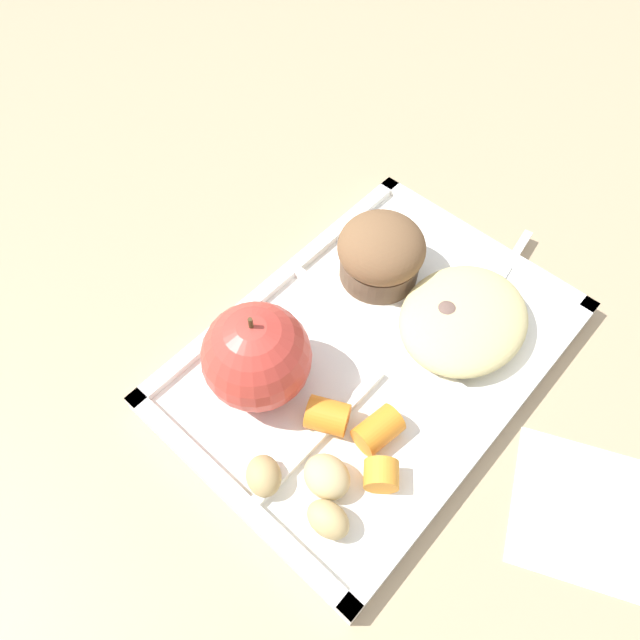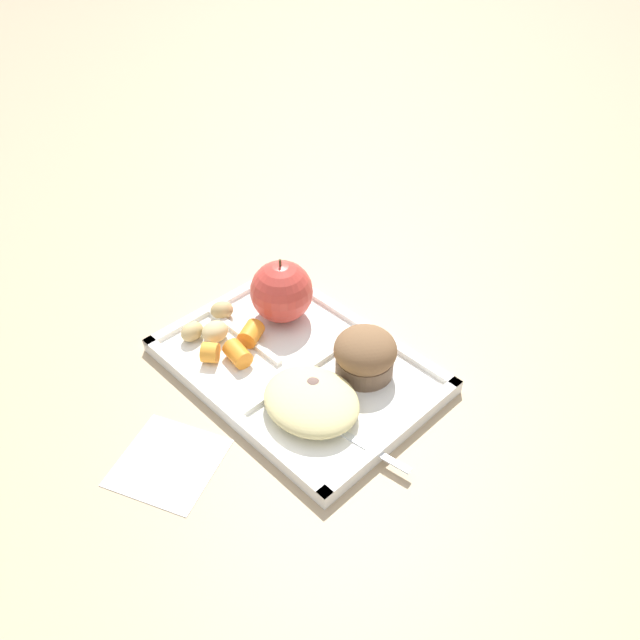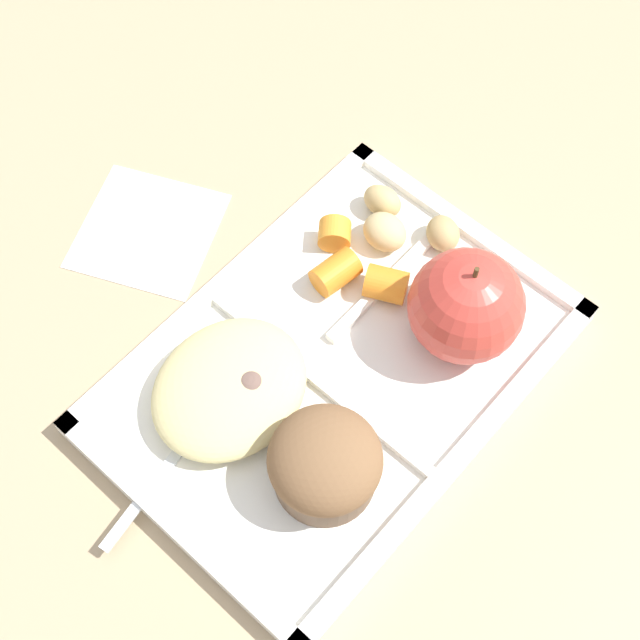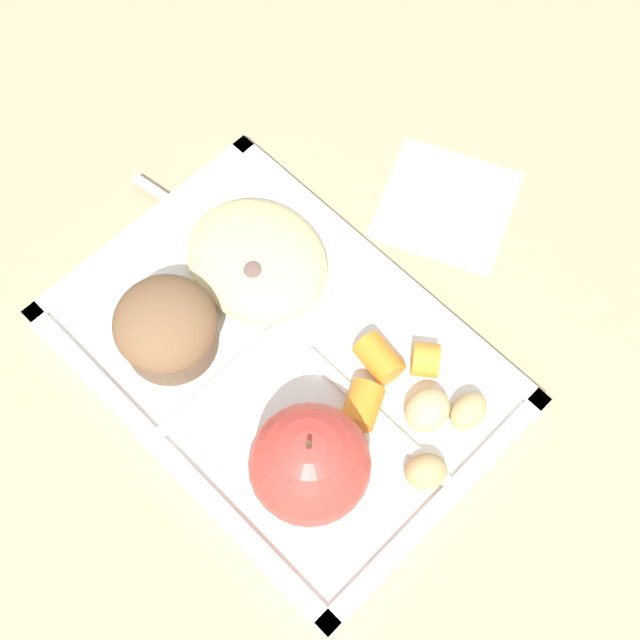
# 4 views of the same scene
# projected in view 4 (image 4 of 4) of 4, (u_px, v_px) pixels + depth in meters

# --- Properties ---
(ground) EXTENTS (6.00, 6.00, 0.00)m
(ground) POSITION_uv_depth(u_px,v_px,m) (281.00, 364.00, 0.71)
(ground) COLOR tan
(lunch_tray) EXTENTS (0.35, 0.25, 0.02)m
(lunch_tray) POSITION_uv_depth(u_px,v_px,m) (282.00, 361.00, 0.71)
(lunch_tray) COLOR white
(lunch_tray) RESTS_ON ground
(green_apple) EXTENTS (0.09, 0.09, 0.10)m
(green_apple) POSITION_uv_depth(u_px,v_px,m) (310.00, 464.00, 0.62)
(green_apple) COLOR #C63D33
(green_apple) RESTS_ON lunch_tray
(bran_muffin) EXTENTS (0.08, 0.08, 0.07)m
(bran_muffin) POSITION_uv_depth(u_px,v_px,m) (167.00, 327.00, 0.68)
(bran_muffin) COLOR brown
(bran_muffin) RESTS_ON lunch_tray
(carrot_slice_tilted) EXTENTS (0.04, 0.03, 0.03)m
(carrot_slice_tilted) POSITION_uv_depth(u_px,v_px,m) (379.00, 358.00, 0.69)
(carrot_slice_tilted) COLOR orange
(carrot_slice_tilted) RESTS_ON lunch_tray
(carrot_slice_near_corner) EXTENTS (0.04, 0.04, 0.03)m
(carrot_slice_near_corner) POSITION_uv_depth(u_px,v_px,m) (362.00, 406.00, 0.67)
(carrot_slice_near_corner) COLOR orange
(carrot_slice_near_corner) RESTS_ON lunch_tray
(carrot_slice_diagonal) EXTENTS (0.03, 0.03, 0.03)m
(carrot_slice_diagonal) POSITION_uv_depth(u_px,v_px,m) (426.00, 360.00, 0.69)
(carrot_slice_diagonal) COLOR orange
(carrot_slice_diagonal) RESTS_ON lunch_tray
(potato_chunk_golden) EXTENTS (0.03, 0.04, 0.03)m
(potato_chunk_golden) POSITION_uv_depth(u_px,v_px,m) (427.00, 410.00, 0.67)
(potato_chunk_golden) COLOR tan
(potato_chunk_golden) RESTS_ON lunch_tray
(potato_chunk_corner) EXTENTS (0.04, 0.04, 0.03)m
(potato_chunk_corner) POSITION_uv_depth(u_px,v_px,m) (426.00, 471.00, 0.65)
(potato_chunk_corner) COLOR tan
(potato_chunk_corner) RESTS_ON lunch_tray
(potato_chunk_large) EXTENTS (0.03, 0.04, 0.03)m
(potato_chunk_large) POSITION_uv_depth(u_px,v_px,m) (468.00, 411.00, 0.67)
(potato_chunk_large) COLOR tan
(potato_chunk_large) RESTS_ON lunch_tray
(egg_noodle_pile) EXTENTS (0.13, 0.11, 0.03)m
(egg_noodle_pile) POSITION_uv_depth(u_px,v_px,m) (257.00, 260.00, 0.72)
(egg_noodle_pile) COLOR #D6C684
(egg_noodle_pile) RESTS_ON lunch_tray
(meatball_back) EXTENTS (0.04, 0.04, 0.04)m
(meatball_back) POSITION_uv_depth(u_px,v_px,m) (255.00, 277.00, 0.71)
(meatball_back) COLOR brown
(meatball_back) RESTS_ON lunch_tray
(meatball_side) EXTENTS (0.03, 0.03, 0.03)m
(meatball_side) POSITION_uv_depth(u_px,v_px,m) (249.00, 260.00, 0.72)
(meatball_side) COLOR brown
(meatball_side) RESTS_ON lunch_tray
(plastic_fork) EXTENTS (0.16, 0.04, 0.00)m
(plastic_fork) POSITION_uv_depth(u_px,v_px,m) (216.00, 231.00, 0.75)
(plastic_fork) COLOR silver
(plastic_fork) RESTS_ON lunch_tray
(paper_napkin) EXTENTS (0.15, 0.15, 0.00)m
(paper_napkin) POSITION_uv_depth(u_px,v_px,m) (446.00, 205.00, 0.78)
(paper_napkin) COLOR white
(paper_napkin) RESTS_ON ground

